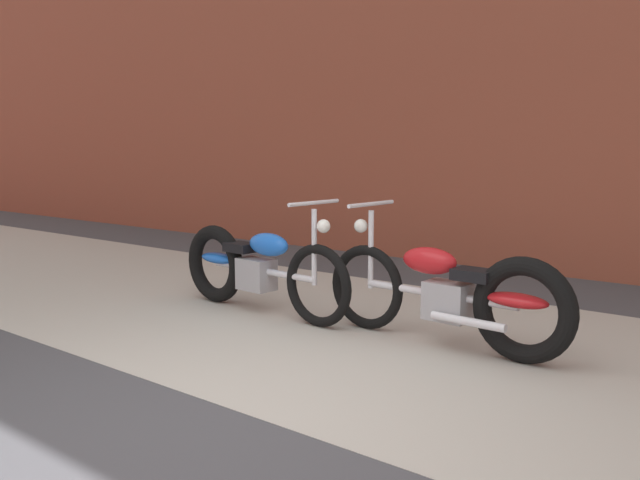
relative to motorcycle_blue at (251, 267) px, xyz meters
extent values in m
plane|color=#47474C|center=(1.47, -1.68, -0.40)|extent=(80.00, 80.00, 0.00)
cube|color=#B2ADA3|center=(1.47, 0.07, -0.40)|extent=(36.00, 3.50, 0.01)
cube|color=brown|center=(1.47, 3.52, 2.42)|extent=(36.00, 0.50, 5.64)
torus|color=black|center=(0.81, -0.06, -0.06)|extent=(0.68, 0.13, 0.68)
torus|color=black|center=(-0.49, 0.03, -0.03)|extent=(0.74, 0.18, 0.73)
cylinder|color=silver|center=(0.16, -0.01, -0.02)|extent=(1.24, 0.14, 0.06)
cube|color=#99999E|center=(0.08, -0.01, -0.06)|extent=(0.33, 0.24, 0.28)
ellipsoid|color=blue|center=(0.24, -0.02, 0.22)|extent=(0.45, 0.22, 0.20)
ellipsoid|color=blue|center=(-0.44, 0.03, 0.03)|extent=(0.45, 0.21, 0.10)
cube|color=black|center=(-0.12, 0.01, 0.16)|extent=(0.29, 0.22, 0.08)
cylinder|color=silver|center=(0.77, -0.05, 0.25)|extent=(0.05, 0.05, 0.62)
cylinder|color=silver|center=(0.77, -0.05, 0.61)|extent=(0.07, 0.58, 0.03)
sphere|color=white|center=(0.87, -0.06, 0.43)|extent=(0.11, 0.11, 0.11)
cylinder|color=silver|center=(-0.15, 0.16, -0.14)|extent=(0.55, 0.10, 0.06)
torus|color=black|center=(1.15, 0.13, -0.06)|extent=(0.68, 0.11, 0.68)
torus|color=black|center=(2.45, 0.07, -0.03)|extent=(0.74, 0.16, 0.73)
cylinder|color=silver|center=(1.80, 0.10, -0.02)|extent=(1.24, 0.11, 0.06)
cube|color=#99999E|center=(1.88, 0.10, -0.06)|extent=(0.33, 0.23, 0.28)
ellipsoid|color=red|center=(1.72, 0.11, 0.22)|extent=(0.45, 0.21, 0.20)
ellipsoid|color=red|center=(2.40, 0.07, 0.03)|extent=(0.45, 0.20, 0.10)
cube|color=black|center=(2.08, 0.09, 0.16)|extent=(0.29, 0.21, 0.08)
cylinder|color=silver|center=(1.19, 0.13, 0.25)|extent=(0.05, 0.05, 0.62)
cylinder|color=silver|center=(1.19, 0.13, 0.61)|extent=(0.06, 0.58, 0.03)
sphere|color=white|center=(1.09, 0.13, 0.43)|extent=(0.11, 0.11, 0.11)
cylinder|color=silver|center=(2.11, -0.06, -0.14)|extent=(0.55, 0.09, 0.06)
camera|label=1|loc=(3.90, -4.06, 1.03)|focal=35.83mm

